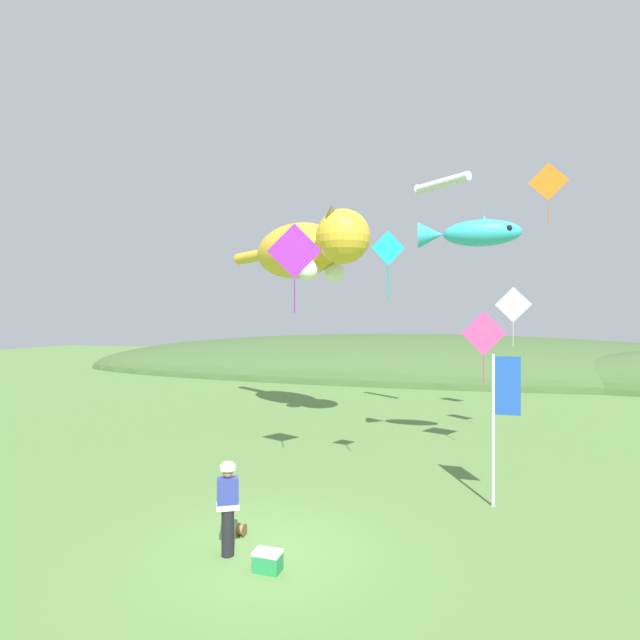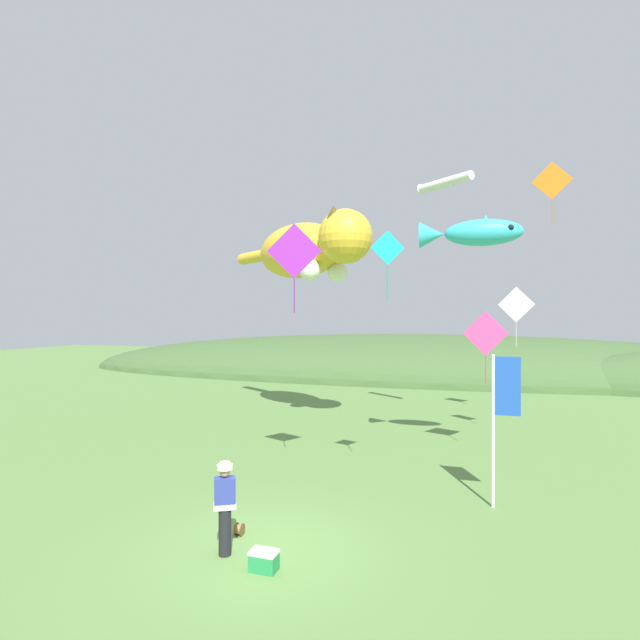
% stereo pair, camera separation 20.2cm
% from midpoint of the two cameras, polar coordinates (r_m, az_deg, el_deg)
% --- Properties ---
extents(ground_plane, '(120.00, 120.00, 0.00)m').
position_cam_midpoint_polar(ground_plane, '(10.74, -6.21, -24.68)').
color(ground_plane, '#5B8442').
extents(distant_hill_ridge, '(62.81, 15.46, 6.56)m').
position_cam_midpoint_polar(distant_hill_ridge, '(39.40, 15.35, -6.40)').
color(distant_hill_ridge, '#426033').
rests_on(distant_hill_ridge, ground).
extents(festival_attendant, '(0.49, 0.43, 1.77)m').
position_cam_midpoint_polar(festival_attendant, '(10.28, -10.23, -20.09)').
color(festival_attendant, black).
rests_on(festival_attendant, ground).
extents(kite_spool, '(0.14, 0.26, 0.26)m').
position_cam_midpoint_polar(kite_spool, '(11.35, -8.65, -22.57)').
color(kite_spool, olive).
rests_on(kite_spool, ground).
extents(picnic_cooler, '(0.50, 0.34, 0.36)m').
position_cam_midpoint_polar(picnic_cooler, '(9.94, -5.79, -25.68)').
color(picnic_cooler, '#268C4C').
rests_on(picnic_cooler, ground).
extents(festival_banner_pole, '(0.66, 0.08, 3.66)m').
position_cam_midpoint_polar(festival_banner_pole, '(12.82, 20.35, -9.38)').
color(festival_banner_pole, silver).
rests_on(festival_banner_pole, ground).
extents(kite_giant_cat, '(7.85, 6.01, 2.79)m').
position_cam_midpoint_polar(kite_giant_cat, '(21.37, -1.06, 8.04)').
color(kite_giant_cat, gold).
extents(kite_fish_windsock, '(3.05, 0.92, 0.93)m').
position_cam_midpoint_polar(kite_fish_windsock, '(15.99, 17.29, 9.50)').
color(kite_fish_windsock, '#33B2CC').
extents(kite_tube_streamer, '(2.31, 1.93, 0.44)m').
position_cam_midpoint_polar(kite_tube_streamer, '(21.33, 14.26, 14.96)').
color(kite_tube_streamer, white).
extents(kite_diamond_pink, '(1.41, 0.43, 2.36)m').
position_cam_midpoint_polar(kite_diamond_pink, '(17.02, 18.73, -1.50)').
color(kite_diamond_pink, '#E53F8C').
extents(kite_diamond_violet, '(1.42, 0.35, 2.36)m').
position_cam_midpoint_polar(kite_diamond_violet, '(13.25, -2.53, 7.82)').
color(kite_diamond_violet, purple).
extents(kite_diamond_teal, '(0.78, 0.38, 1.76)m').
position_cam_midpoint_polar(kite_diamond_teal, '(12.56, 8.18, 8.03)').
color(kite_diamond_teal, '#19BFBF').
extents(kite_diamond_white, '(1.23, 0.43, 2.19)m').
position_cam_midpoint_polar(kite_diamond_white, '(19.46, 21.79, 1.60)').
color(kite_diamond_white, white).
extents(kite_diamond_orange, '(1.40, 0.21, 2.31)m').
position_cam_midpoint_polar(kite_diamond_orange, '(21.19, 25.24, 14.19)').
color(kite_diamond_orange, orange).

